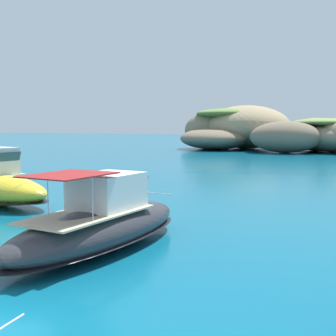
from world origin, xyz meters
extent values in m
ellipsoid|color=#9E8966|center=(-16.64, 78.23, 4.13)|extent=(24.49, 25.82, 8.27)
ellipsoid|color=#84755B|center=(-23.13, 74.84, 3.47)|extent=(9.29, 7.29, 6.93)
ellipsoid|color=#756651|center=(-19.07, 73.44, 1.78)|extent=(6.77, 8.24, 3.56)
ellipsoid|color=#756651|center=(-20.81, 72.77, 2.03)|extent=(18.78, 20.42, 4.05)
ellipsoid|color=olive|center=(-19.31, 75.50, 6.71)|extent=(12.25, 11.13, 1.86)
ellipsoid|color=#756651|center=(-6.87, 67.57, 2.57)|extent=(12.26, 9.87, 5.14)
ellipsoid|color=#84755B|center=(-3.38, 75.90, 2.88)|extent=(13.79, 13.86, 5.77)
ellipsoid|color=olive|center=(-1.55, 72.21, 4.94)|extent=(10.30, 9.36, 1.37)
ellipsoid|color=#2D2D33|center=(-0.90, 7.08, 0.76)|extent=(3.15, 9.12, 1.53)
ellipsoid|color=black|center=(-0.90, 7.08, 0.42)|extent=(3.22, 9.30, 0.18)
cube|color=#C6B793|center=(-0.93, 6.40, 1.41)|extent=(2.54, 5.06, 0.06)
cube|color=silver|center=(-0.88, 7.53, 2.07)|extent=(2.02, 2.61, 1.26)
cube|color=#2D4756|center=(-0.81, 8.81, 2.20)|extent=(1.77, 0.37, 0.67)
cylinder|color=silver|center=(-0.72, 10.58, 1.59)|extent=(1.89, 0.13, 0.04)
cube|color=maroon|center=(-0.98, 5.51, 2.85)|extent=(2.24, 2.80, 0.04)
cylinder|color=silver|center=(-1.92, 5.55, 2.13)|extent=(0.03, 0.03, 1.44)
cylinder|color=silver|center=(-0.04, 5.46, 2.13)|extent=(0.03, 0.03, 1.44)
cube|color=#2D4756|center=(-10.58, 11.87, 2.60)|extent=(0.67, 2.11, 0.79)
cylinder|color=silver|center=(-8.50, 11.51, 1.86)|extent=(0.41, 2.21, 0.04)
camera|label=1|loc=(8.18, -5.85, 4.43)|focal=47.78mm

